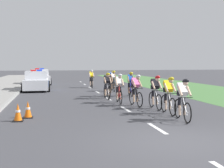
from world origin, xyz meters
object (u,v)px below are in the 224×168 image
Objects in this scene: traffic_cone_near at (28,110)px; traffic_cone_mid at (18,113)px; cyclist_fourth at (136,90)px; cyclist_tenth at (91,79)px; police_car_second at (40,77)px; cyclist_eighth at (109,84)px; cyclist_ninth at (113,81)px; cyclist_second at (168,95)px; cyclist_sixth at (130,84)px; police_car_nearest at (37,82)px; cyclist_lead at (183,99)px; cyclist_fifth at (119,88)px; cyclist_seventh at (107,85)px; cyclist_third at (155,92)px.

traffic_cone_near and traffic_cone_mid have the same top height.
cyclist_fourth and cyclist_tenth have the same top height.
police_car_second is at bearing 90.60° from traffic_cone_near.
cyclist_eighth is 1.00× the size of cyclist_ninth.
cyclist_second is 1.00× the size of cyclist_ninth.
traffic_cone_mid is (-0.30, -0.60, 0.00)m from traffic_cone_near.
traffic_cone_near is (-4.24, -13.12, -0.48)m from cyclist_tenth.
cyclist_tenth is at bearing 102.52° from cyclist_sixth.
cyclist_fourth and cyclist_eighth have the same top height.
police_car_nearest is at bearing -90.01° from police_car_second.
cyclist_eighth is (-1.09, 8.03, 0.00)m from cyclist_lead.
cyclist_sixth is (0.88, 4.14, 0.00)m from cyclist_fourth.
police_car_nearest reaches higher than traffic_cone_mid.
police_car_second is at bearing 123.60° from cyclist_ninth.
police_car_second is (-5.71, 18.42, -0.11)m from cyclist_second.
cyclist_sixth is at bearing 78.04° from cyclist_fourth.
cyclist_fifth is at bearing -99.35° from cyclist_ninth.
cyclist_ninth is 3.57m from cyclist_tenth.
traffic_cone_mid is (-0.11, -18.72, -0.37)m from police_car_second.
cyclist_ninth is at bearing 80.65° from cyclist_fifth.
cyclist_seventh is 2.69× the size of traffic_cone_mid.
traffic_cone_near is (-5.76, -6.29, -0.48)m from cyclist_sixth.
police_car_nearest reaches higher than cyclist_lead.
cyclist_seventh is (-1.42, 4.18, 0.00)m from cyclist_third.
cyclist_fourth is 5.35m from traffic_cone_near.
police_car_nearest is (-5.07, 9.48, -0.11)m from cyclist_fourth.
cyclist_ninth is (-0.11, 8.63, 0.00)m from cyclist_third.
cyclist_sixth is 1.00× the size of cyclist_tenth.
cyclist_seventh reaches higher than traffic_cone_mid.
cyclist_ninth is (0.98, 3.39, 0.00)m from cyclist_eighth.
cyclist_second is at bearing -75.39° from cyclist_seventh.
cyclist_third is 5.36m from cyclist_eighth.
cyclist_fifth is at bearing -73.04° from police_car_second.
cyclist_fifth is 2.69× the size of traffic_cone_near.
cyclist_ninth is 10.07m from police_car_second.
cyclist_fourth is 1.29m from cyclist_fifth.
traffic_cone_mid is (-4.37, -5.88, -0.48)m from cyclist_seventh.
cyclist_fourth is 1.00× the size of cyclist_ninth.
cyclist_lead is 0.39× the size of police_car_nearest.
cyclist_seventh is 1.00× the size of cyclist_eighth.
cyclist_third is (-0.00, 2.79, 0.00)m from cyclist_lead.
police_car_nearest is (-5.68, 10.53, -0.11)m from cyclist_third.
cyclist_tenth is (-1.25, 14.80, 0.00)m from cyclist_lead.
traffic_cone_mid is (-5.18, -2.75, -0.48)m from cyclist_fourth.
cyclist_third is 1.00× the size of cyclist_seventh.
cyclist_lead is at bearing -66.90° from police_car_nearest.
cyclist_fifth is (-1.16, 2.21, 0.00)m from cyclist_third.
cyclist_third is at bearing -84.08° from cyclist_tenth.
cyclist_fourth is 1.00× the size of cyclist_tenth.
cyclist_ninth reaches higher than traffic_cone_mid.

